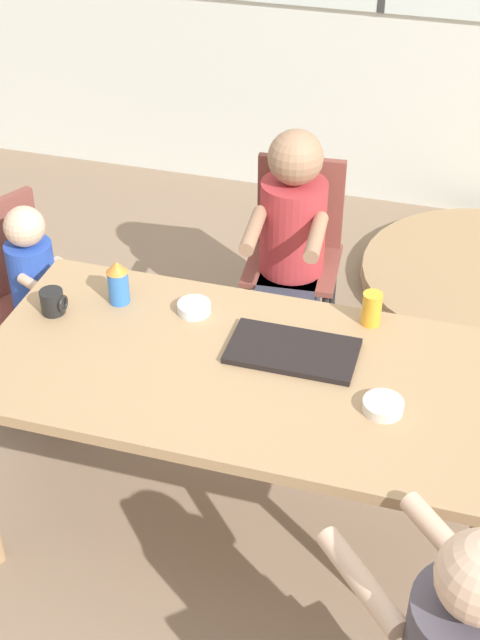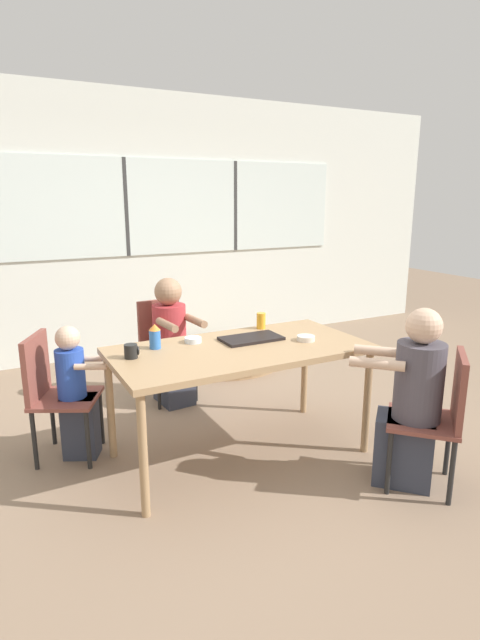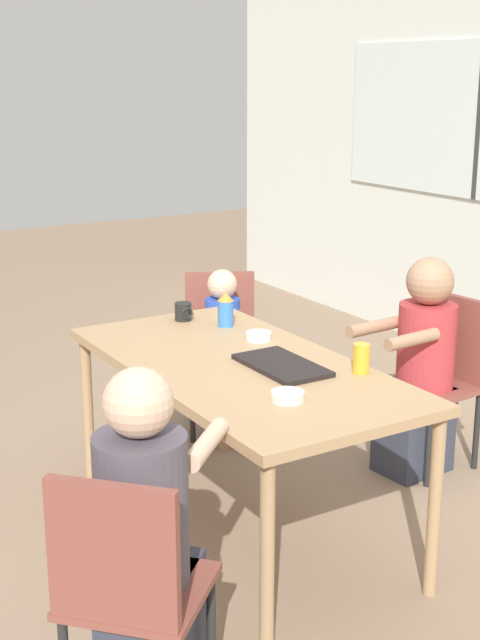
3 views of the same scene
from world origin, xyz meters
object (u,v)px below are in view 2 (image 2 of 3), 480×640
object	(u,v)px
person_woman_green_shirt	(411,405)
folded_table_stack	(223,356)
juice_glass	(261,321)
person_toddler	(76,396)
chair_for_man_blue_shirt	(164,340)
person_man_blue_shirt	(172,345)
bowl_cereal	(193,340)
chair_for_toddler	(51,386)
sippy_cup	(155,336)
chair_for_woman_green_shirt	(441,410)
coffee_mug	(131,351)
bowl_white_shallow	(306,338)

from	to	relation	value
person_woman_green_shirt	folded_table_stack	distance (m)	2.69
juice_glass	person_toddler	bearing A→B (deg)	173.98
chair_for_man_blue_shirt	person_man_blue_shirt	world-z (taller)	person_man_blue_shirt
person_toddler	bowl_cereal	xyz separation A→B (m)	(0.74, -0.25, 0.35)
chair_for_toddler	juice_glass	xyz separation A→B (m)	(1.47, -0.21, 0.32)
sippy_cup	bowl_cereal	world-z (taller)	sippy_cup
person_toddler	sippy_cup	size ratio (longest dim) A/B	5.64
person_toddler	folded_table_stack	bearing A→B (deg)	154.81
chair_for_woman_green_shirt	person_man_blue_shirt	world-z (taller)	person_man_blue_shirt
juice_glass	coffee_mug	bearing A→B (deg)	-167.01
sippy_cup	juice_glass	distance (m)	0.86
person_toddler	juice_glass	world-z (taller)	person_toddler
person_toddler	person_woman_green_shirt	bearing A→B (deg)	80.04
coffee_mug	sippy_cup	xyz separation A→B (m)	(0.19, 0.12, 0.04)
chair_for_man_blue_shirt	bowl_cereal	xyz separation A→B (m)	(-0.13, -1.00, 0.28)
coffee_mug	sippy_cup	world-z (taller)	sippy_cup
person_toddler	bowl_white_shallow	size ratio (longest dim) A/B	7.45
person_toddler	coffee_mug	bearing A→B (deg)	63.24
person_woman_green_shirt	bowl_white_shallow	xyz separation A→B (m)	(-0.28, 0.70, 0.28)
sippy_cup	chair_for_woman_green_shirt	bearing A→B (deg)	-39.60
chair_for_man_blue_shirt	person_toddler	distance (m)	1.16
chair_for_man_blue_shirt	bowl_white_shallow	size ratio (longest dim) A/B	6.93
coffee_mug	bowl_white_shallow	xyz separation A→B (m)	(1.15, -0.18, -0.03)
chair_for_man_blue_shirt	person_man_blue_shirt	bearing A→B (deg)	90.00
coffee_mug	juice_glass	distance (m)	1.07
person_woman_green_shirt	bowl_white_shallow	size ratio (longest dim) A/B	9.00
juice_glass	person_man_blue_shirt	bearing A→B (deg)	121.15
folded_table_stack	bowl_white_shallow	bearing A→B (deg)	-99.01
chair_for_toddler	person_woman_green_shirt	distance (m)	2.28
bowl_white_shallow	folded_table_stack	distance (m)	2.10
chair_for_woman_green_shirt	person_toddler	world-z (taller)	person_toddler
person_woman_green_shirt	person_man_blue_shirt	world-z (taller)	person_woman_green_shirt
person_woman_green_shirt	sippy_cup	distance (m)	1.63
chair_for_man_blue_shirt	folded_table_stack	world-z (taller)	chair_for_man_blue_shirt
sippy_cup	folded_table_stack	bearing A→B (deg)	52.34
coffee_mug	folded_table_stack	world-z (taller)	coffee_mug
chair_for_woman_green_shirt	bowl_white_shallow	size ratio (longest dim) A/B	6.93
folded_table_stack	chair_for_man_blue_shirt	bearing A→B (deg)	-144.07
person_man_blue_shirt	juice_glass	world-z (taller)	person_man_blue_shirt
chair_for_man_blue_shirt	chair_for_toddler	size ratio (longest dim) A/B	1.00
chair_for_toddler	person_toddler	distance (m)	0.17
coffee_mug	sippy_cup	distance (m)	0.23
chair_for_man_blue_shirt	coffee_mug	xyz separation A→B (m)	(-0.59, -1.13, 0.31)
juice_glass	bowl_white_shallow	size ratio (longest dim) A/B	0.96
juice_glass	bowl_cereal	world-z (taller)	juice_glass
person_man_blue_shirt	bowl_white_shallow	bearing A→B (deg)	110.83
chair_for_toddler	person_man_blue_shirt	distance (m)	1.15
juice_glass	bowl_white_shallow	xyz separation A→B (m)	(0.11, -0.42, -0.04)
person_man_blue_shirt	person_toddler	size ratio (longest dim) A/B	1.17
chair_for_toddler	person_woman_green_shirt	world-z (taller)	person_woman_green_shirt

